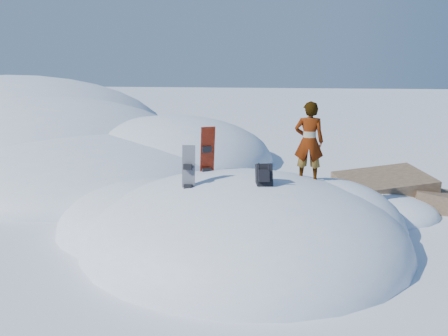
# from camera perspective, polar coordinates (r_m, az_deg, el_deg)

# --- Properties ---
(ground) EXTENTS (120.00, 120.00, 0.00)m
(ground) POSITION_cam_1_polar(r_m,az_deg,el_deg) (9.56, 2.55, -9.76)
(ground) COLOR silver
(ground) RESTS_ON ground
(snow_mound) EXTENTS (8.00, 6.00, 3.00)m
(snow_mound) POSITION_cam_1_polar(r_m,az_deg,el_deg) (9.80, 1.66, -9.16)
(snow_mound) COLOR white
(snow_mound) RESTS_ON ground
(snow_ridge) EXTENTS (21.50, 18.50, 6.40)m
(snow_ridge) POSITION_cam_1_polar(r_m,az_deg,el_deg) (22.02, -23.13, 2.58)
(snow_ridge) COLOR white
(snow_ridge) RESTS_ON ground
(rock_outcrop) EXTENTS (4.68, 4.41, 1.68)m
(rock_outcrop) POSITION_cam_1_polar(r_m,az_deg,el_deg) (12.71, 20.80, -4.61)
(rock_outcrop) COLOR brown
(rock_outcrop) RESTS_ON ground
(snowboard_red) EXTENTS (0.41, 0.40, 1.70)m
(snowboard_red) POSITION_cam_1_polar(r_m,az_deg,el_deg) (9.86, -2.24, 0.72)
(snowboard_red) COLOR red
(snowboard_red) RESTS_ON snow_mound
(snowboard_dark) EXTENTS (0.26, 0.21, 1.36)m
(snowboard_dark) POSITION_cam_1_polar(r_m,az_deg,el_deg) (8.64, -4.68, -1.43)
(snowboard_dark) COLOR black
(snowboard_dark) RESTS_ON snow_mound
(backpack) EXTENTS (0.38, 0.44, 0.52)m
(backpack) POSITION_cam_1_polar(r_m,az_deg,el_deg) (8.56, 5.24, -0.91)
(backpack) COLOR black
(backpack) RESTS_ON snow_mound
(gear_pile) EXTENTS (0.83, 0.73, 0.22)m
(gear_pile) POSITION_cam_1_polar(r_m,az_deg,el_deg) (8.31, -13.44, -13.10)
(gear_pile) COLOR black
(gear_pile) RESTS_ON ground
(person) EXTENTS (0.66, 0.46, 1.74)m
(person) POSITION_cam_1_polar(r_m,az_deg,el_deg) (9.63, 11.03, 3.42)
(person) COLOR slate
(person) RESTS_ON snow_mound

